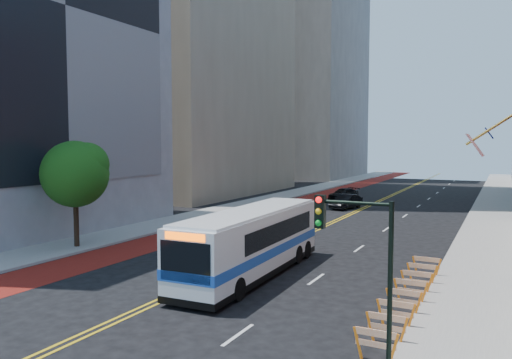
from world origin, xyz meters
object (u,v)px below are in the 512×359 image
object	(u,v)px
transit_bus	(253,241)
car_b	(346,202)
car_a	(281,206)
car_c	(344,194)
street_tree	(76,171)
traffic_signal	(358,251)

from	to	relation	value
transit_bus	car_b	distance (m)	27.38
car_a	car_c	world-z (taller)	car_a
street_tree	car_a	world-z (taller)	street_tree
traffic_signal	transit_bus	world-z (taller)	traffic_signal
car_a	car_c	bearing A→B (deg)	67.77
traffic_signal	car_b	distance (m)	37.72
car_b	car_c	distance (m)	8.52
street_tree	car_b	world-z (taller)	street_tree
street_tree	traffic_signal	xyz separation A→B (m)	(20.66, -9.55, -1.19)
car_b	transit_bus	bearing A→B (deg)	-71.45
street_tree	car_c	distance (m)	35.47
traffic_signal	transit_bus	distance (m)	11.90
car_b	car_c	bearing A→B (deg)	120.40
transit_bus	car_a	world-z (taller)	transit_bus
street_tree	car_c	bearing A→B (deg)	78.46
traffic_signal	car_b	xyz separation A→B (m)	(-10.91, 35.98, -2.98)
car_a	car_b	world-z (taller)	car_b
traffic_signal	car_a	bearing A→B (deg)	117.38
street_tree	transit_bus	xyz separation A→B (m)	(12.89, -0.75, -3.16)
street_tree	traffic_signal	world-z (taller)	street_tree
traffic_signal	street_tree	bearing A→B (deg)	155.18
street_tree	transit_bus	size ratio (longest dim) A/B	0.55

